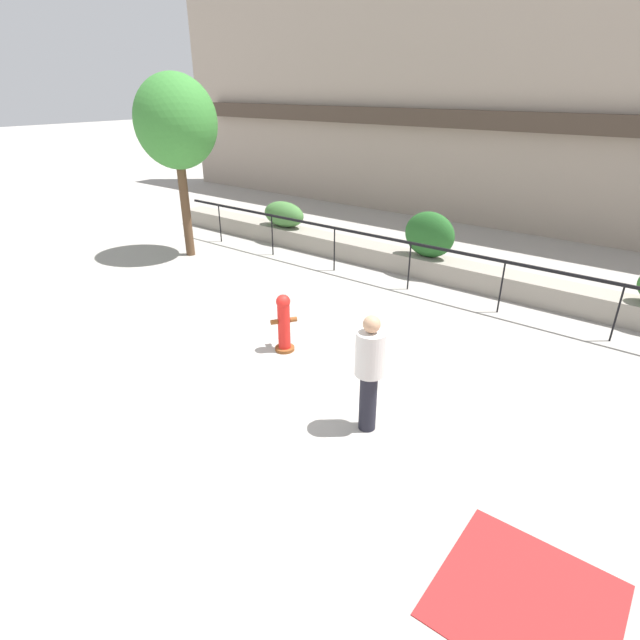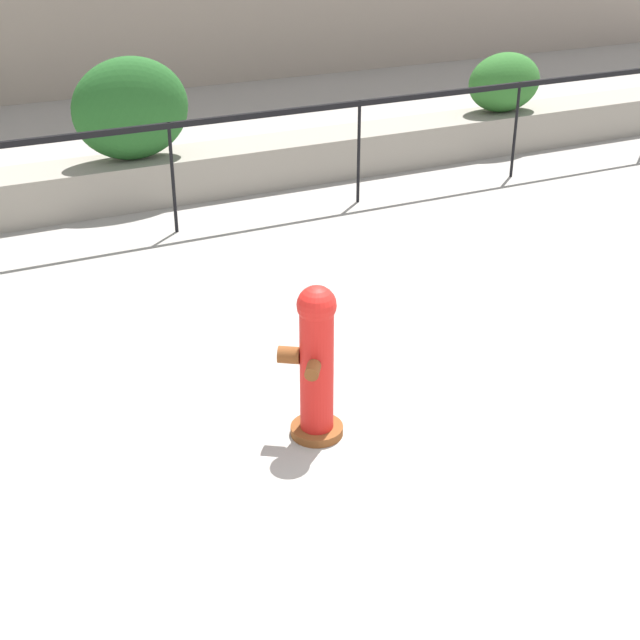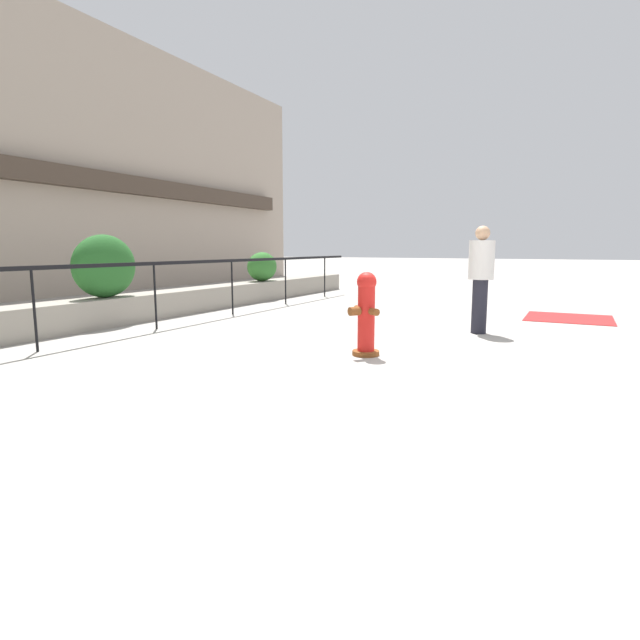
% 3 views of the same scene
% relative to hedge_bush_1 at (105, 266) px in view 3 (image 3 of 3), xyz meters
% --- Properties ---
extents(ground_plane, '(120.00, 120.00, 0.00)m').
position_rel_hedge_bush_1_xyz_m(ground_plane, '(0.09, -6.00, -1.06)').
color(ground_plane, '#9E9991').
extents(planter_wall_low, '(18.00, 0.70, 0.50)m').
position_rel_hedge_bush_1_xyz_m(planter_wall_low, '(0.09, 0.00, -0.81)').
color(planter_wall_low, gray).
rests_on(planter_wall_low, ground).
extents(fence_railing_segment, '(15.00, 0.05, 1.15)m').
position_rel_hedge_bush_1_xyz_m(fence_railing_segment, '(0.09, -1.10, -0.04)').
color(fence_railing_segment, black).
rests_on(fence_railing_segment, ground).
extents(hedge_bush_1, '(1.29, 0.59, 1.12)m').
position_rel_hedge_bush_1_xyz_m(hedge_bush_1, '(0.00, 0.00, 0.00)').
color(hedge_bush_1, '#235B23').
rests_on(hedge_bush_1, planter_wall_low).
extents(hedge_bush_2, '(1.06, 0.62, 0.77)m').
position_rel_hedge_bush_1_xyz_m(hedge_bush_2, '(4.99, 0.00, -0.17)').
color(hedge_bush_2, '#2D6B28').
rests_on(hedge_bush_2, planter_wall_low).
extents(fire_hydrant, '(0.49, 0.49, 1.08)m').
position_rel_hedge_bush_1_xyz_m(fire_hydrant, '(-0.24, -5.10, -0.51)').
color(fire_hydrant, brown).
rests_on(fire_hydrant, ground).
extents(pedestrian, '(0.54, 0.54, 1.73)m').
position_rel_hedge_bush_1_xyz_m(pedestrian, '(2.18, -6.10, -0.07)').
color(pedestrian, black).
rests_on(pedestrian, ground).
extents(tactile_warning_pad, '(1.57, 1.57, 0.01)m').
position_rel_hedge_bush_1_xyz_m(tactile_warning_pad, '(4.77, -7.39, -1.05)').
color(tactile_warning_pad, '#B22323').
rests_on(tactile_warning_pad, ground).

